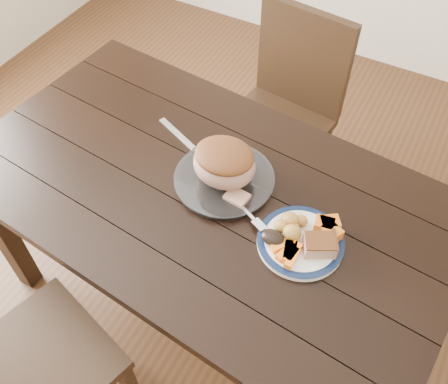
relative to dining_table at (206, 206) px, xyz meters
The scene contains 16 objects.
ground 0.66m from the dining_table, ahead, with size 4.00×4.00×0.00m, color #472B16.
dining_table is the anchor object (origin of this frame).
chair_near 0.79m from the dining_table, 109.00° to the right, with size 0.52×0.53×0.93m.
chair_far 0.75m from the dining_table, 92.11° to the left, with size 0.47×0.48×0.93m.
dinner_plate 0.37m from the dining_table, ahead, with size 0.25×0.25×0.02m, color white.
plate_rim 0.37m from the dining_table, ahead, with size 0.25×0.25×0.02m, color #0B1839.
serving_platter 0.12m from the dining_table, 53.52° to the left, with size 0.32×0.32×0.02m, color white.
pork_slice 0.43m from the dining_table, ahead, with size 0.09×0.07×0.04m, color tan.
roasted_potatoes 0.34m from the dining_table, ahead, with size 0.09×0.10×0.05m.
carrot_batons 0.37m from the dining_table, 17.48° to the right, with size 0.08×0.11×0.02m.
pumpkin_wedges 0.43m from the dining_table, ahead, with size 0.09×0.09×0.04m.
dark_mushroom 0.32m from the dining_table, 17.94° to the right, with size 0.07×0.05×0.03m, color black.
fork 0.21m from the dining_table, 12.23° to the right, with size 0.17×0.09×0.00m.
roast_joint 0.19m from the dining_table, 53.52° to the left, with size 0.20×0.17×0.13m, color #AB7A69.
cut_slice 0.16m from the dining_table, ahead, with size 0.07×0.06×0.02m, color tan.
carving_knife 0.18m from the dining_table, 128.32° to the left, with size 0.30×0.14×0.01m.
Camera 1 is at (0.54, -0.86, 1.98)m, focal length 40.00 mm.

